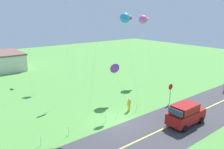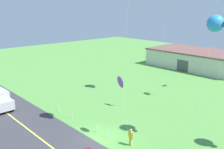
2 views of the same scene
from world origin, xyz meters
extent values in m
cube|color=#549342|center=(0.00, 0.00, -0.05)|extent=(120.00, 120.00, 0.10)
cube|color=#38383D|center=(0.00, -4.00, 0.00)|extent=(120.00, 7.00, 0.00)
cube|color=#E5E04C|center=(0.00, -4.00, 0.01)|extent=(120.00, 0.16, 0.00)
cube|color=maroon|center=(5.21, -4.76, 0.89)|extent=(4.40, 1.90, 1.10)
cube|color=maroon|center=(4.96, -4.76, 1.84)|extent=(2.73, 1.75, 0.80)
cube|color=#334756|center=(6.05, -4.76, 1.84)|extent=(0.10, 1.62, 0.64)
cube|color=#334756|center=(3.34, -4.76, 1.84)|extent=(0.10, 1.62, 0.60)
cylinder|color=black|center=(6.64, -3.81, 0.34)|extent=(0.68, 0.22, 0.68)
cylinder|color=black|center=(6.64, -5.71, 0.34)|extent=(0.68, 0.22, 0.68)
cylinder|color=black|center=(3.78, -3.81, 0.34)|extent=(0.68, 0.22, 0.68)
cylinder|color=black|center=(3.78, -5.71, 0.34)|extent=(0.68, 0.22, 0.68)
cylinder|color=gray|center=(8.63, -0.10, 1.05)|extent=(0.08, 0.08, 2.10)
cylinder|color=red|center=(8.63, -0.10, 2.18)|extent=(0.76, 0.04, 0.76)
cylinder|color=white|center=(8.63, -0.07, 2.18)|extent=(0.62, 0.01, 0.62)
cylinder|color=yellow|center=(2.73, 1.30, 0.41)|extent=(0.16, 0.16, 0.82)
cylinder|color=yellow|center=(2.91, 1.30, 0.41)|extent=(0.16, 0.16, 0.82)
cube|color=yellow|center=(2.82, 1.30, 1.10)|extent=(0.36, 0.22, 0.56)
cylinder|color=yellow|center=(2.58, 1.30, 1.05)|extent=(0.10, 0.10, 0.52)
cylinder|color=yellow|center=(3.06, 1.30, 1.05)|extent=(0.10, 0.10, 0.52)
sphere|color=#D8AD84|center=(2.82, 1.30, 1.49)|extent=(0.22, 0.22, 0.22)
cylinder|color=silver|center=(1.92, 1.56, 2.69)|extent=(1.80, 0.53, 5.39)
cone|color=purple|center=(1.03, 1.81, 5.39)|extent=(1.16, 0.65, 1.11)
cylinder|color=silver|center=(6.80, 5.32, 5.29)|extent=(0.07, 2.91, 10.58)
sphere|color=#2D8CE5|center=(6.83, 6.76, 10.57)|extent=(1.40, 1.40, 1.40)
sphere|color=red|center=(7.73, 6.76, 10.57)|extent=(0.60, 0.60, 0.60)
cylinder|color=silver|center=(4.93, 21.54, 8.39)|extent=(0.47, 3.50, 16.78)
cylinder|color=silver|center=(13.54, 8.35, 5.11)|extent=(0.46, 2.64, 10.23)
sphere|color=#D859BF|center=(13.31, 9.66, 10.23)|extent=(1.40, 1.40, 1.40)
sphere|color=yellow|center=(14.21, 9.66, 10.23)|extent=(0.60, 0.60, 0.60)
cylinder|color=silver|center=(-3.88, 14.52, 7.87)|extent=(0.18, 0.54, 15.73)
cylinder|color=silver|center=(4.21, 12.01, 8.47)|extent=(1.04, 0.99, 16.94)
cylinder|color=silver|center=(3.62, 16.29, 7.19)|extent=(0.25, 2.56, 14.38)
cylinder|color=silver|center=(-0.26, 3.60, 6.90)|extent=(1.49, 0.74, 13.79)
cylinder|color=silver|center=(-8.09, 0.70, 0.45)|extent=(0.05, 0.05, 0.90)
cylinder|color=silver|center=(-5.39, 0.70, 0.45)|extent=(0.05, 0.05, 0.90)
cylinder|color=silver|center=(-1.09, 0.70, 0.45)|extent=(0.05, 0.05, 0.90)
cylinder|color=silver|center=(0.50, 0.70, 0.45)|extent=(0.05, 0.05, 0.90)
cylinder|color=silver|center=(3.43, 0.70, 0.45)|extent=(0.05, 0.05, 0.90)
camera|label=1|loc=(-14.04, -16.85, 11.11)|focal=36.27mm
camera|label=2|loc=(16.64, -13.69, 11.85)|focal=41.12mm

